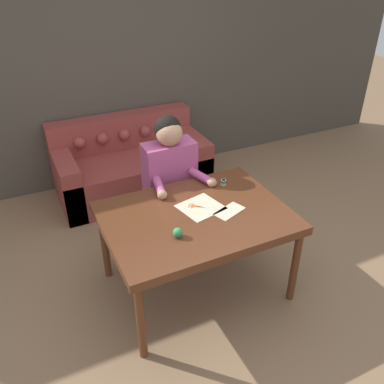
{
  "coord_description": "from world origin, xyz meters",
  "views": [
    {
      "loc": [
        -1.12,
        -2.28,
        2.46
      ],
      "look_at": [
        0.04,
        0.14,
        0.83
      ],
      "focal_mm": 38.0,
      "sensor_mm": 36.0,
      "label": 1
    }
  ],
  "objects": [
    {
      "name": "scissors",
      "position": [
        0.05,
        0.07,
        0.74
      ],
      "size": [
        0.2,
        0.18,
        0.01
      ],
      "color": "silver",
      "rests_on": "dining_table"
    },
    {
      "name": "pattern_paper_main",
      "position": [
        0.07,
        0.05,
        0.74
      ],
      "size": [
        0.36,
        0.35,
        0.0
      ],
      "color": "beige",
      "rests_on": "dining_table"
    },
    {
      "name": "pin_cushion",
      "position": [
        -0.24,
        -0.21,
        0.77
      ],
      "size": [
        0.07,
        0.07,
        0.07
      ],
      "color": "#4C3828",
      "rests_on": "dining_table"
    },
    {
      "name": "thread_spool",
      "position": [
        0.4,
        0.28,
        0.76
      ],
      "size": [
        0.04,
        0.04,
        0.05
      ],
      "color": "#338C4C",
      "rests_on": "dining_table"
    },
    {
      "name": "ground_plane",
      "position": [
        0.0,
        0.0,
        0.0
      ],
      "size": [
        16.0,
        16.0,
        0.0
      ],
      "primitive_type": "plane",
      "color": "#846647"
    },
    {
      "name": "couch",
      "position": [
        0.03,
        1.74,
        0.3
      ],
      "size": [
        1.65,
        0.86,
        0.83
      ],
      "color": "brown",
      "rests_on": "ground_plane"
    },
    {
      "name": "wall_back",
      "position": [
        0.0,
        2.17,
        1.3
      ],
      "size": [
        8.0,
        0.06,
        2.6
      ],
      "color": "#474238",
      "rests_on": "ground_plane"
    },
    {
      "name": "dining_table",
      "position": [
        0.0,
        -0.02,
        0.67
      ],
      "size": [
        1.38,
        1.02,
        0.73
      ],
      "color": "#562D19",
      "rests_on": "ground_plane"
    },
    {
      "name": "pattern_paper_offcut",
      "position": [
        0.24,
        -0.09,
        0.74
      ],
      "size": [
        0.27,
        0.21,
        0.0
      ],
      "color": "beige",
      "rests_on": "dining_table"
    },
    {
      "name": "person",
      "position": [
        0.07,
        0.66,
        0.66
      ],
      "size": [
        0.53,
        0.55,
        1.26
      ],
      "color": "#33281E",
      "rests_on": "ground_plane"
    }
  ]
}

